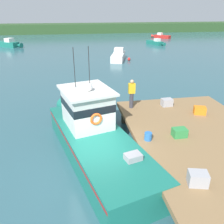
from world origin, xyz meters
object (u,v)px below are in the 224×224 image
object	(u,v)px
crate_stack_mid_dock	(198,179)
moored_boat_near_channel	(119,56)
crate_stack_near_edge	(167,102)
crate_single_by_cleat	(200,110)
main_fishing_boat	(93,134)
crate_single_far	(179,133)
moored_boat_far_left	(161,36)
bait_bucket	(148,136)
moored_boat_mid_harbor	(8,44)
mooring_buoy_spare_mooring	(129,59)
deckhand_by_the_boat	(132,93)
moored_boat_far_right	(156,43)

from	to	relation	value
crate_stack_mid_dock	moored_boat_near_channel	world-z (taller)	crate_stack_mid_dock
crate_stack_near_edge	crate_single_by_cleat	world-z (taller)	crate_stack_near_edge
main_fishing_boat	crate_single_far	distance (m)	3.89
crate_stack_mid_dock	crate_single_far	xyz separation A→B (m)	(0.73, 2.94, -0.03)
moored_boat_far_left	crate_single_far	bearing A→B (deg)	-109.72
crate_single_by_cleat	bait_bucket	distance (m)	4.11
moored_boat_mid_harbor	moored_boat_near_channel	size ratio (longest dim) A/B	0.94
bait_bucket	main_fishing_boat	bearing A→B (deg)	151.43
crate_stack_near_edge	crate_stack_mid_dock	xyz separation A→B (m)	(-1.51, -6.36, 0.01)
bait_bucket	mooring_buoy_spare_mooring	bearing A→B (deg)	78.57
crate_stack_near_edge	mooring_buoy_spare_mooring	bearing A→B (deg)	83.18
crate_stack_near_edge	moored_boat_mid_harbor	size ratio (longest dim) A/B	0.11
main_fishing_boat	crate_single_far	world-z (taller)	main_fishing_boat
moored_boat_near_channel	moored_boat_mid_harbor	bearing A→B (deg)	140.45
moored_boat_far_left	bait_bucket	bearing A→B (deg)	-111.28
main_fishing_boat	deckhand_by_the_boat	size ratio (longest dim) A/B	6.09
main_fishing_boat	mooring_buoy_spare_mooring	xyz separation A→B (m)	(6.67, 20.61, -0.81)
moored_boat_far_right	main_fishing_boat	bearing A→B (deg)	-113.90
crate_single_by_cleat	moored_boat_far_right	size ratio (longest dim) A/B	0.13
crate_stack_mid_dock	crate_single_far	world-z (taller)	crate_stack_mid_dock
deckhand_by_the_boat	moored_boat_far_left	bearing A→B (deg)	67.25
moored_boat_far_right	moored_boat_mid_harbor	size ratio (longest dim) A/B	0.82
crate_stack_near_edge	crate_stack_mid_dock	bearing A→B (deg)	-103.39
crate_stack_near_edge	moored_boat_near_channel	bearing A→B (deg)	87.12
main_fishing_boat	moored_boat_far_left	xyz separation A→B (m)	(19.93, 44.15, -0.60)
crate_stack_near_edge	deckhand_by_the_boat	size ratio (longest dim) A/B	0.37
main_fishing_boat	mooring_buoy_spare_mooring	bearing A→B (deg)	72.07
crate_stack_near_edge	crate_single_far	distance (m)	3.50
mooring_buoy_spare_mooring	deckhand_by_the_boat	bearing A→B (deg)	-103.15
crate_stack_mid_dock	moored_boat_far_left	distance (m)	51.17
crate_stack_near_edge	crate_stack_mid_dock	distance (m)	6.54
moored_boat_near_channel	moored_boat_far_left	bearing A→B (deg)	57.29
moored_boat_near_channel	moored_boat_far_left	distance (m)	26.80
mooring_buoy_spare_mooring	bait_bucket	bearing A→B (deg)	-101.43
crate_stack_mid_dock	moored_boat_near_channel	distance (m)	25.85
crate_stack_near_edge	bait_bucket	world-z (taller)	crate_stack_near_edge
crate_single_far	moored_boat_far_right	xyz separation A→B (m)	(11.43, 35.28, -0.99)
crate_stack_near_edge	moored_boat_mid_harbor	bearing A→B (deg)	115.92
main_fishing_boat	mooring_buoy_spare_mooring	world-z (taller)	main_fishing_boat
crate_stack_mid_dock	crate_stack_near_edge	bearing A→B (deg)	76.61
deckhand_by_the_boat	crate_single_by_cleat	bearing A→B (deg)	-22.95
moored_boat_far_left	mooring_buoy_spare_mooring	world-z (taller)	moored_boat_far_left
moored_boat_near_channel	main_fishing_boat	bearing A→B (deg)	-104.15
bait_bucket	moored_boat_mid_harbor	world-z (taller)	bait_bucket
crate_single_by_cleat	moored_boat_mid_harbor	world-z (taller)	crate_single_by_cleat
moored_boat_mid_harbor	crate_stack_near_edge	bearing A→B (deg)	-64.08
main_fishing_boat	deckhand_by_the_boat	bearing A→B (deg)	44.16
crate_stack_near_edge	mooring_buoy_spare_mooring	world-z (taller)	crate_stack_near_edge
crate_stack_near_edge	crate_single_far	size ratio (longest dim) A/B	1.00
main_fishing_boat	moored_boat_mid_harbor	size ratio (longest dim) A/B	1.77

